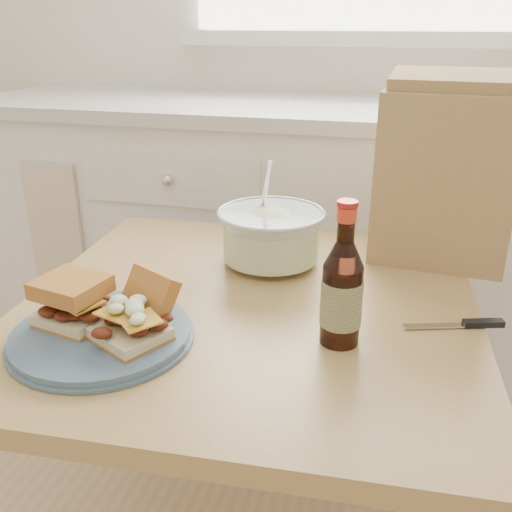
% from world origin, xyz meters
% --- Properties ---
extents(cabinet_run, '(2.50, 0.64, 0.94)m').
position_xyz_m(cabinet_run, '(-0.00, 1.70, 0.47)').
color(cabinet_run, white).
rests_on(cabinet_run, ground).
extents(dining_table, '(0.88, 0.88, 0.69)m').
position_xyz_m(dining_table, '(-0.10, 0.81, 0.59)').
color(dining_table, '#A5854E').
rests_on(dining_table, ground).
extents(plate, '(0.29, 0.29, 0.02)m').
position_xyz_m(plate, '(-0.29, 0.61, 0.70)').
color(plate, '#476074').
rests_on(plate, dining_table).
extents(sandwich_left, '(0.12, 0.12, 0.08)m').
position_xyz_m(sandwich_left, '(-0.35, 0.63, 0.75)').
color(sandwich_left, beige).
rests_on(sandwich_left, plate).
extents(sandwich_right, '(0.14, 0.18, 0.09)m').
position_xyz_m(sandwich_right, '(-0.23, 0.62, 0.74)').
color(sandwich_right, beige).
rests_on(sandwich_right, plate).
extents(coleslaw_bowl, '(0.23, 0.23, 0.23)m').
position_xyz_m(coleslaw_bowl, '(-0.10, 0.99, 0.75)').
color(coleslaw_bowl, '#B7C5C1').
rests_on(coleslaw_bowl, dining_table).
extents(beer_bottle, '(0.07, 0.07, 0.24)m').
position_xyz_m(beer_bottle, '(0.08, 0.71, 0.78)').
color(beer_bottle, black).
rests_on(beer_bottle, dining_table).
extents(knife, '(0.17, 0.07, 0.01)m').
position_xyz_m(knife, '(0.30, 0.81, 0.70)').
color(knife, silver).
rests_on(knife, dining_table).
extents(paper_bag, '(0.29, 0.20, 0.36)m').
position_xyz_m(paper_bag, '(0.24, 1.12, 0.87)').
color(paper_bag, '#A78450').
rests_on(paper_bag, dining_table).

